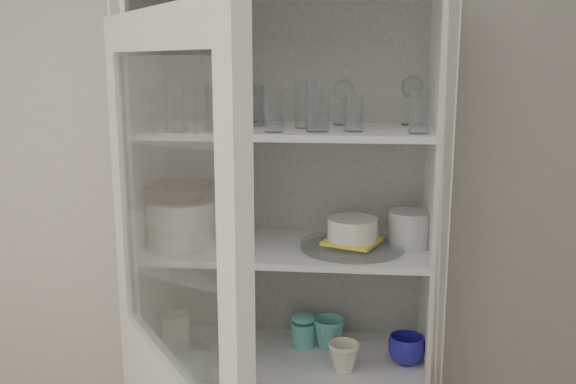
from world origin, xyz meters
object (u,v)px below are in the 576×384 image
Objects in this scene: white_ramekin at (353,229)px; mug_white at (344,357)px; plate_stack_back at (205,221)px; mug_teal at (329,333)px; glass_platter at (352,246)px; yellow_trivet at (352,241)px; goblet_0 at (239,101)px; plate_stack_front at (181,233)px; grey_bowl_stack at (410,229)px; goblet_2 at (343,100)px; pantry_cabinet at (290,324)px; goblet_1 at (247,99)px; goblet_3 at (412,98)px; white_canister at (175,330)px; cream_bowl at (181,211)px; measuring_cups at (192,350)px; terracotta_bowl at (180,192)px; teal_jar at (303,332)px; mug_blue at (406,350)px.

mug_white is (-0.02, -0.09, -0.42)m from white_ramekin.
plate_stack_back is 0.60m from mug_teal.
yellow_trivet reaches higher than glass_platter.
goblet_0 is 0.68× the size of plate_stack_front.
mug_white is (-0.02, -0.09, -0.38)m from yellow_trivet.
goblet_2 is at bearing 163.30° from grey_bowl_stack.
goblet_2 reaches higher than white_ramekin.
pantry_cabinet is 14.75× the size of grey_bowl_stack.
goblet_1 is at bearing 158.21° from glass_platter.
white_canister is (-0.82, -0.10, -0.83)m from goblet_3.
cream_bowl is 0.50m from measuring_cups.
plate_stack_back is at bearing -178.74° from goblet_3.
goblet_0 is 1.36× the size of mug_teal.
plate_stack_front is 0.15m from plate_stack_back.
goblet_3 is at bearing 35.65° from yellow_trivet.
pantry_cabinet is 23.66× the size of measuring_cups.
plate_stack_front reaches higher than glass_platter.
terracotta_bowl is 0.66× the size of glass_platter.
terracotta_bowl is 0.77m from mug_white.
mug_teal is at bearing 0.05° from teal_jar.
yellow_trivet is at bearing -168.76° from mug_blue.
plate_stack_back is 1.14× the size of white_ramekin.
mug_blue is (0.77, 0.01, -0.39)m from plate_stack_front.
grey_bowl_stack is 1.60× the size of measuring_cups.
mug_teal is 1.30× the size of measuring_cups.
teal_jar is 0.85× the size of white_canister.
goblet_3 is 0.90m from plate_stack_front.
goblet_2 is at bearing 2.77° from goblet_0.
measuring_cups is at bearing -163.78° from teal_jar.
pantry_cabinet reaches higher than teal_jar.
terracotta_bowl is at bearing -168.37° from goblet_3.
goblet_0 is 0.83× the size of plate_stack_back.
goblet_3 is at bearing 103.87° from mug_blue.
terracotta_bowl reaches higher than yellow_trivet.
plate_stack_front is at bearing -177.95° from glass_platter.
terracotta_bowl is at bearing -144.76° from mug_teal.
mug_white is (0.56, -0.07, -0.47)m from cream_bowl.
mug_white is at bearing -84.57° from goblet_2.
pantry_cabinet is 0.42m from yellow_trivet.
goblet_1 reaches higher than mug_teal.
goblet_0 is at bearing -176.70° from mug_blue.
yellow_trivet is (0.22, -0.09, 0.35)m from pantry_cabinet.
mug_blue is at bearing 2.23° from mug_teal.
goblet_3 is 1.47× the size of white_canister.
goblet_1 is at bearing 10.39° from plate_stack_back.
goblet_1 is 0.87m from white_canister.
yellow_trivet is at bearing -165.81° from grey_bowl_stack.
pantry_cabinet is 0.36m from measuring_cups.
teal_jar is at bearing -4.88° from plate_stack_back.
terracotta_bowl is (0.00, 0.00, 0.06)m from cream_bowl.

